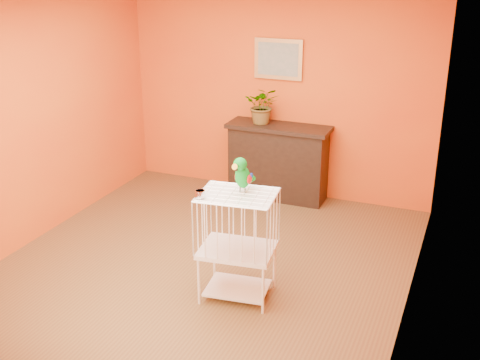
% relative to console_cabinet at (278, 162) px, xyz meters
% --- Properties ---
extents(ground, '(4.50, 4.50, 0.00)m').
position_rel_console_cabinet_xyz_m(ground, '(-0.09, -2.02, -0.48)').
color(ground, brown).
rests_on(ground, ground).
extents(room_shell, '(4.50, 4.50, 4.50)m').
position_rel_console_cabinet_xyz_m(room_shell, '(-0.09, -2.02, 1.10)').
color(room_shell, '#D75714').
rests_on(room_shell, ground).
extents(console_cabinet, '(1.30, 0.47, 0.97)m').
position_rel_console_cabinet_xyz_m(console_cabinet, '(0.00, 0.00, 0.00)').
color(console_cabinet, black).
rests_on(console_cabinet, ground).
extents(potted_plant, '(0.52, 0.55, 0.36)m').
position_rel_console_cabinet_xyz_m(potted_plant, '(-0.22, 0.04, 0.66)').
color(potted_plant, '#26722D').
rests_on(potted_plant, console_cabinet).
extents(framed_picture, '(0.62, 0.04, 0.50)m').
position_rel_console_cabinet_xyz_m(framed_picture, '(-0.09, 0.19, 1.27)').
color(framed_picture, '#C38A45').
rests_on(framed_picture, room_shell).
extents(birdcage, '(0.71, 0.58, 1.02)m').
position_rel_console_cabinet_xyz_m(birdcage, '(0.44, -2.42, 0.04)').
color(birdcage, white).
rests_on(birdcage, ground).
extents(feed_cup, '(0.09, 0.09, 0.06)m').
position_rel_console_cabinet_xyz_m(feed_cup, '(0.17, -2.61, 0.57)').
color(feed_cup, silver).
rests_on(feed_cup, birdcage).
extents(parrot, '(0.17, 0.30, 0.33)m').
position_rel_console_cabinet_xyz_m(parrot, '(0.46, -2.36, 0.70)').
color(parrot, '#59544C').
rests_on(parrot, birdcage).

